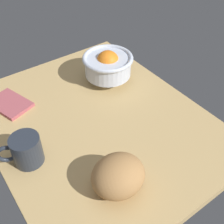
{
  "coord_description": "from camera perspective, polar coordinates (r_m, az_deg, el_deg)",
  "views": [
    {
      "loc": [
        58.66,
        -35.78,
        66.23
      ],
      "look_at": [
        4.48,
        3.22,
        5.0
      ],
      "focal_mm": 45.29,
      "sensor_mm": 36.0,
      "label": 1
    }
  ],
  "objects": [
    {
      "name": "napkin_folded",
      "position": [
        1.07,
        -19.95,
        1.58
      ],
      "size": [
        17.2,
        14.15,
        1.28
      ],
      "primitive_type": "cube",
      "rotation": [
        0.0,
        0.0,
        0.31
      ],
      "color": "#AD5059",
      "rests_on": "ground"
    },
    {
      "name": "mug",
      "position": [
        0.84,
        -17.05,
        -7.39
      ],
      "size": [
        8.57,
        12.59,
        9.14
      ],
      "color": "#282E39",
      "rests_on": "ground"
    },
    {
      "name": "ground_plane",
      "position": [
        0.96,
        -3.11,
        -2.14
      ],
      "size": [
        83.87,
        67.41,
        3.0
      ],
      "primitive_type": "cube",
      "color": "tan"
    },
    {
      "name": "fruit_bowl",
      "position": [
        1.08,
        -0.83,
        9.69
      ],
      "size": [
        19.16,
        19.16,
        12.71
      ],
      "color": "silver",
      "rests_on": "ground"
    },
    {
      "name": "bread_loaf",
      "position": [
        0.75,
        1.25,
        -12.71
      ],
      "size": [
        13.06,
        14.68,
        10.06
      ],
      "primitive_type": "ellipsoid",
      "rotation": [
        0.0,
        0.0,
        4.72
      ],
      "color": "#AE7D49",
      "rests_on": "ground"
    }
  ]
}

